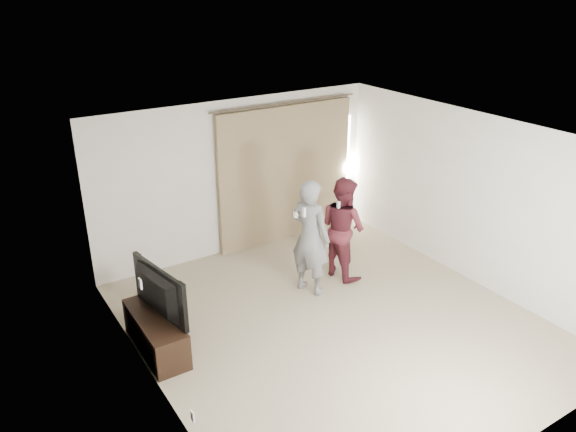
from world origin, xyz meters
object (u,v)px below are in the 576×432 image
(tv, at_px, (152,294))
(person_woman, at_px, (343,227))
(tv_console, at_px, (156,333))
(person_man, at_px, (310,237))

(tv, height_order, person_woman, person_woman)
(tv, bearing_deg, tv_console, -0.00)
(tv, relative_size, person_woman, 0.71)
(tv, distance_m, person_woman, 3.18)
(person_man, relative_size, person_woman, 1.09)
(tv_console, distance_m, person_woman, 3.23)
(tv_console, bearing_deg, person_man, 3.75)
(tv_console, xyz_separation_m, person_man, (2.46, 0.16, 0.64))
(tv_console, height_order, tv, tv)
(person_man, xyz_separation_m, person_woman, (0.71, 0.14, -0.07))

